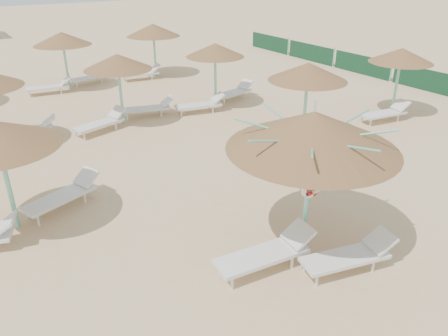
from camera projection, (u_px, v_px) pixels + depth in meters
ground at (285, 250)px, 9.61m from camera, size 120.00×120.00×0.00m
main_palapa at (313, 131)px, 8.61m from camera, size 3.50×3.50×3.14m
lounger_main_a at (268, 252)px, 8.94m from camera, size 2.19×0.85×0.77m
lounger_main_b at (351, 255)px, 8.90m from camera, size 2.06×1.05×0.72m
palapa_field at (118, 60)px, 16.56m from camera, size 18.74×14.40×2.72m
windbreak_fence at (362, 65)px, 23.80m from camera, size 0.08×19.84×1.10m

